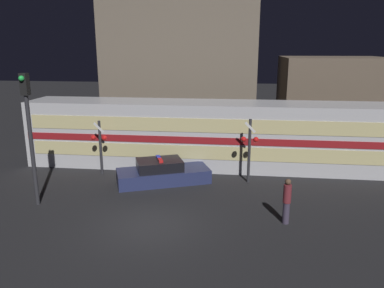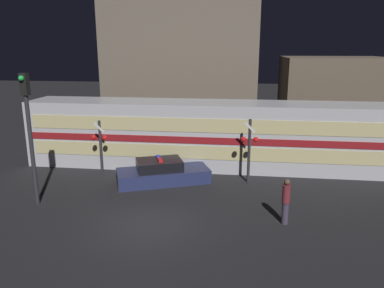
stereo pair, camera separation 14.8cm
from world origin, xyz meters
The scene contains 9 objects.
ground_plane centered at (0.00, 0.00, 0.00)m, with size 120.00×120.00×0.00m, color black.
train centered at (2.22, 7.94, 1.89)m, with size 22.01×2.92×3.77m.
police_car centered at (-0.43, 4.87, 0.50)m, with size 5.02×3.40×1.34m.
pedestrian centered at (5.35, 0.90, 0.96)m, with size 0.31×0.31×1.87m.
crossing_signal_near centered at (3.97, 5.37, 1.93)m, with size 0.89×0.37×3.32m.
crossing_signal_far centered at (-4.00, 5.68, 1.76)m, with size 0.89×0.37×2.99m.
traffic_light_corner centered at (-5.39, 1.43, 3.55)m, with size 0.30×0.46×5.77m.
building_left centered at (-1.09, 15.77, 5.00)m, with size 11.39×4.87×9.99m.
building_center centered at (10.41, 16.75, 3.03)m, with size 7.52×7.00×6.07m.
Camera 2 is at (3.45, -13.06, 6.81)m, focal length 35.00 mm.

